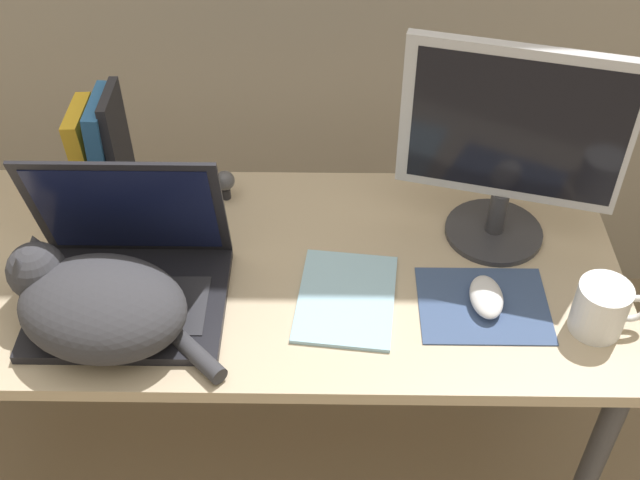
{
  "coord_description": "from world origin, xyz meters",
  "views": [
    {
      "loc": [
        0.16,
        -0.8,
        1.83
      ],
      "look_at": [
        0.15,
        0.27,
        0.84
      ],
      "focal_mm": 45.0,
      "sensor_mm": 36.0,
      "label": 1
    }
  ],
  "objects_px": {
    "laptop": "(129,274)",
    "notepad": "(346,298)",
    "computer_mouse": "(486,297)",
    "cat": "(96,304)",
    "external_monitor": "(511,143)",
    "mug": "(602,308)",
    "webcam": "(225,182)",
    "book_row": "(102,153)"
  },
  "relations": [
    {
      "from": "book_row",
      "to": "notepad",
      "type": "height_order",
      "value": "book_row"
    },
    {
      "from": "computer_mouse",
      "to": "book_row",
      "type": "xyz_separation_m",
      "value": [
        -0.75,
        0.3,
        0.1
      ]
    },
    {
      "from": "computer_mouse",
      "to": "cat",
      "type": "bearing_deg",
      "value": -173.7
    },
    {
      "from": "book_row",
      "to": "webcam",
      "type": "xyz_separation_m",
      "value": [
        0.24,
        0.01,
        -0.08
      ]
    },
    {
      "from": "external_monitor",
      "to": "notepad",
      "type": "distance_m",
      "value": 0.42
    },
    {
      "from": "external_monitor",
      "to": "laptop",
      "type": "bearing_deg",
      "value": -165.76
    },
    {
      "from": "book_row",
      "to": "computer_mouse",
      "type": "bearing_deg",
      "value": -21.57
    },
    {
      "from": "external_monitor",
      "to": "notepad",
      "type": "relative_size",
      "value": 1.66
    },
    {
      "from": "external_monitor",
      "to": "webcam",
      "type": "xyz_separation_m",
      "value": [
        -0.55,
        0.11,
        -0.18
      ]
    },
    {
      "from": "external_monitor",
      "to": "webcam",
      "type": "height_order",
      "value": "external_monitor"
    },
    {
      "from": "notepad",
      "to": "webcam",
      "type": "bearing_deg",
      "value": 130.58
    },
    {
      "from": "cat",
      "to": "external_monitor",
      "type": "bearing_deg",
      "value": 20.2
    },
    {
      "from": "laptop",
      "to": "book_row",
      "type": "relative_size",
      "value": 1.36
    },
    {
      "from": "book_row",
      "to": "webcam",
      "type": "bearing_deg",
      "value": 1.42
    },
    {
      "from": "external_monitor",
      "to": "mug",
      "type": "distance_m",
      "value": 0.34
    },
    {
      "from": "external_monitor",
      "to": "computer_mouse",
      "type": "distance_m",
      "value": 0.29
    },
    {
      "from": "laptop",
      "to": "notepad",
      "type": "distance_m",
      "value": 0.4
    },
    {
      "from": "laptop",
      "to": "computer_mouse",
      "type": "relative_size",
      "value": 3.33
    },
    {
      "from": "laptop",
      "to": "webcam",
      "type": "relative_size",
      "value": 5.28
    },
    {
      "from": "cat",
      "to": "external_monitor",
      "type": "height_order",
      "value": "external_monitor"
    },
    {
      "from": "notepad",
      "to": "mug",
      "type": "bearing_deg",
      "value": -7.89
    },
    {
      "from": "external_monitor",
      "to": "book_row",
      "type": "xyz_separation_m",
      "value": [
        -0.79,
        0.1,
        -0.1
      ]
    },
    {
      "from": "laptop",
      "to": "notepad",
      "type": "xyz_separation_m",
      "value": [
        0.4,
        -0.01,
        -0.05
      ]
    },
    {
      "from": "webcam",
      "to": "mug",
      "type": "distance_m",
      "value": 0.78
    },
    {
      "from": "laptop",
      "to": "external_monitor",
      "type": "distance_m",
      "value": 0.74
    },
    {
      "from": "webcam",
      "to": "computer_mouse",
      "type": "bearing_deg",
      "value": -30.77
    },
    {
      "from": "book_row",
      "to": "mug",
      "type": "xyz_separation_m",
      "value": [
        0.94,
        -0.35,
        -0.07
      ]
    },
    {
      "from": "webcam",
      "to": "external_monitor",
      "type": "bearing_deg",
      "value": -11.15
    },
    {
      "from": "external_monitor",
      "to": "cat",
      "type": "bearing_deg",
      "value": -159.8
    },
    {
      "from": "cat",
      "to": "notepad",
      "type": "bearing_deg",
      "value": 11.02
    },
    {
      "from": "mug",
      "to": "book_row",
      "type": "bearing_deg",
      "value": 159.58
    },
    {
      "from": "laptop",
      "to": "notepad",
      "type": "relative_size",
      "value": 1.39
    },
    {
      "from": "laptop",
      "to": "cat",
      "type": "bearing_deg",
      "value": -110.83
    },
    {
      "from": "laptop",
      "to": "webcam",
      "type": "xyz_separation_m",
      "value": [
        0.15,
        0.29,
        -0.01
      ]
    },
    {
      "from": "cat",
      "to": "mug",
      "type": "xyz_separation_m",
      "value": [
        0.88,
        0.02,
        -0.02
      ]
    },
    {
      "from": "external_monitor",
      "to": "webcam",
      "type": "bearing_deg",
      "value": 168.85
    },
    {
      "from": "cat",
      "to": "webcam",
      "type": "bearing_deg",
      "value": 64.36
    },
    {
      "from": "mug",
      "to": "notepad",
      "type": "bearing_deg",
      "value": 172.11
    },
    {
      "from": "cat",
      "to": "book_row",
      "type": "relative_size",
      "value": 1.52
    },
    {
      "from": "book_row",
      "to": "mug",
      "type": "bearing_deg",
      "value": -20.42
    },
    {
      "from": "cat",
      "to": "webcam",
      "type": "distance_m",
      "value": 0.42
    },
    {
      "from": "book_row",
      "to": "external_monitor",
      "type": "bearing_deg",
      "value": -7.38
    }
  ]
}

